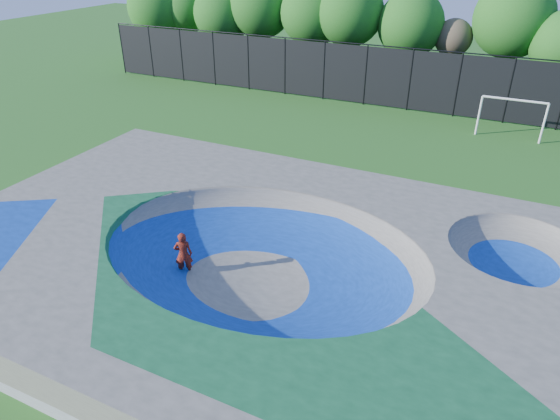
{
  "coord_description": "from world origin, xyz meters",
  "views": [
    {
      "loc": [
        6.39,
        -11.97,
        10.24
      ],
      "look_at": [
        -0.78,
        3.0,
        1.1
      ],
      "focal_mm": 32.0,
      "sensor_mm": 36.0,
      "label": 1
    }
  ],
  "objects": [
    {
      "name": "treeline",
      "position": [
        0.15,
        25.76,
        4.9
      ],
      "size": [
        52.71,
        7.27,
        8.05
      ],
      "color": "#3E271F",
      "rests_on": "ground"
    },
    {
      "name": "soccer_goal",
      "position": [
        6.44,
        18.14,
        1.62
      ],
      "size": [
        3.53,
        0.12,
        2.33
      ],
      "color": "white",
      "rests_on": "ground"
    },
    {
      "name": "skate_deck",
      "position": [
        0.0,
        0.0,
        0.75
      ],
      "size": [
        22.0,
        14.0,
        1.5
      ],
      "primitive_type": "cube",
      "color": "gray",
      "rests_on": "ground"
    },
    {
      "name": "fence",
      "position": [
        0.0,
        21.0,
        2.1
      ],
      "size": [
        48.09,
        0.09,
        4.04
      ],
      "color": "black",
      "rests_on": "ground"
    },
    {
      "name": "ground",
      "position": [
        0.0,
        0.0,
        0.0
      ],
      "size": [
        120.0,
        120.0,
        0.0
      ],
      "primitive_type": "plane",
      "color": "#215C19",
      "rests_on": "ground"
    },
    {
      "name": "skateboard",
      "position": [
        -2.6,
        -0.75,
        0.03
      ],
      "size": [
        0.72,
        0.69,
        0.05
      ],
      "primitive_type": "cube",
      "rotation": [
        0.0,
        0.0,
        0.74
      ],
      "color": "black",
      "rests_on": "ground"
    },
    {
      "name": "skater",
      "position": [
        -2.6,
        -0.75,
        0.83
      ],
      "size": [
        0.72,
        0.66,
        1.66
      ],
      "primitive_type": "imported",
      "rotation": [
        0.0,
        0.0,
        3.71
      ],
      "color": "red",
      "rests_on": "ground"
    }
  ]
}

